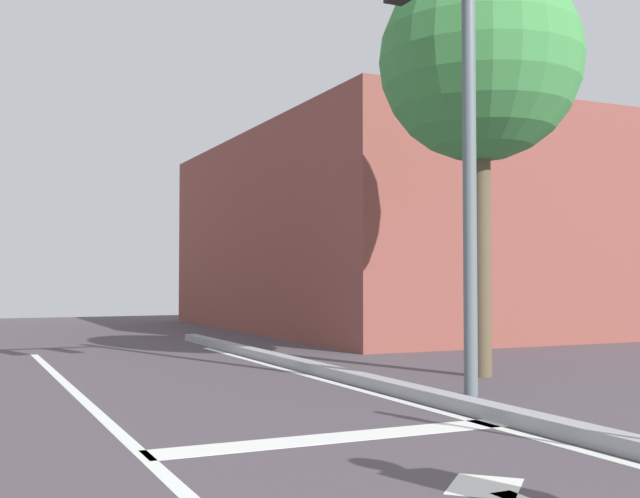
{
  "coord_description": "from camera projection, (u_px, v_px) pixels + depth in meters",
  "views": [
    {
      "loc": [
        -1.22,
        1.06,
        1.35
      ],
      "look_at": [
        1.55,
        6.99,
        1.6
      ],
      "focal_mm": 44.44,
      "sensor_mm": 36.0,
      "label": 1
    }
  ],
  "objects": [
    {
      "name": "stop_bar",
      "position": [
        338.0,
        437.0,
        6.72
      ],
      "size": [
        3.31,
        0.4,
        0.01
      ],
      "primitive_type": "cube",
      "color": "white",
      "rests_on": "ground"
    },
    {
      "name": "traffic_signal_mast",
      "position": [
        389.0,
        43.0,
        8.81
      ],
      "size": [
        3.86,
        0.34,
        5.55
      ],
      "color": "#546165",
      "rests_on": "ground"
    },
    {
      "name": "curb_strip",
      "position": [
        594.0,
        436.0,
        6.43
      ],
      "size": [
        0.24,
        24.0,
        0.14
      ],
      "primitive_type": "cube",
      "color": "#98999C",
      "rests_on": "ground"
    },
    {
      "name": "lane_arrow_head",
      "position": [
        485.0,
        486.0,
        5.15
      ],
      "size": [
        0.71,
        0.71,
        0.01
      ],
      "primitive_type": "cube",
      "rotation": [
        0.0,
        0.0,
        0.79
      ],
      "color": "white",
      "rests_on": "ground"
    },
    {
      "name": "building_block",
      "position": [
        462.0,
        237.0,
        22.64
      ],
      "size": [
        13.15,
        12.62,
        5.06
      ],
      "primitive_type": "cube",
      "color": "brown",
      "rests_on": "ground"
    },
    {
      "name": "lane_line_center",
      "position": [
        184.0,
        492.0,
        4.99
      ],
      "size": [
        0.12,
        20.0,
        0.01
      ],
      "primitive_type": "cube",
      "color": "white",
      "rests_on": "ground"
    },
    {
      "name": "roadside_tree",
      "position": [
        480.0,
        62.0,
        11.07
      ],
      "size": [
        2.83,
        2.83,
        5.82
      ],
      "color": "brown",
      "rests_on": "ground"
    },
    {
      "name": "lane_line_curbside",
      "position": [
        570.0,
        447.0,
        6.32
      ],
      "size": [
        0.12,
        20.0,
        0.01
      ],
      "primitive_type": "cube",
      "color": "white",
      "rests_on": "ground"
    }
  ]
}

